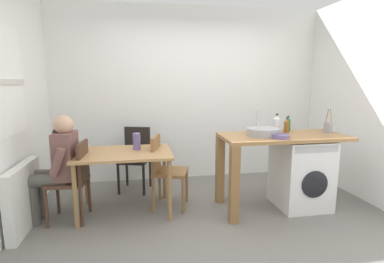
% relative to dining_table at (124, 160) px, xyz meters
% --- Properties ---
extents(ground_plane, '(5.46, 5.46, 0.00)m').
position_rel_dining_table_xyz_m(ground_plane, '(0.99, -0.54, -0.64)').
color(ground_plane, slate).
extents(wall_back, '(4.60, 0.10, 2.70)m').
position_rel_dining_table_xyz_m(wall_back, '(0.99, 1.21, 0.71)').
color(wall_back, white).
rests_on(wall_back, ground_plane).
extents(radiator, '(0.10, 0.80, 0.70)m').
position_rel_dining_table_xyz_m(radiator, '(-1.03, -0.24, -0.29)').
color(radiator, white).
rests_on(radiator, ground_plane).
extents(dining_table, '(1.10, 0.76, 0.74)m').
position_rel_dining_table_xyz_m(dining_table, '(0.00, 0.00, 0.00)').
color(dining_table, tan).
rests_on(dining_table, ground_plane).
extents(chair_person_seat, '(0.43, 0.43, 0.90)m').
position_rel_dining_table_xyz_m(chair_person_seat, '(-0.55, -0.11, -0.14)').
color(chair_person_seat, '#4C3323').
rests_on(chair_person_seat, ground_plane).
extents(chair_opposite, '(0.50, 0.50, 0.90)m').
position_rel_dining_table_xyz_m(chair_opposite, '(0.48, 0.07, -0.14)').
color(chair_opposite, olive).
rests_on(chair_opposite, ground_plane).
extents(chair_spare_by_wall, '(0.50, 0.50, 0.90)m').
position_rel_dining_table_xyz_m(chair_spare_by_wall, '(0.12, 0.77, -0.14)').
color(chair_spare_by_wall, black).
rests_on(chair_spare_by_wall, ground_plane).
extents(seated_person, '(0.51, 0.52, 1.20)m').
position_rel_dining_table_xyz_m(seated_person, '(-0.71, -0.09, 0.03)').
color(seated_person, '#595651').
rests_on(seated_person, ground_plane).
extents(kitchen_counter, '(1.50, 0.68, 0.92)m').
position_rel_dining_table_xyz_m(kitchen_counter, '(1.68, -0.21, 0.12)').
color(kitchen_counter, '#9E7042').
rests_on(kitchen_counter, ground_plane).
extents(washing_machine, '(0.60, 0.61, 0.86)m').
position_rel_dining_table_xyz_m(washing_machine, '(2.16, -0.21, -0.21)').
color(washing_machine, white).
rests_on(washing_machine, ground_plane).
extents(sink_basin, '(0.38, 0.38, 0.09)m').
position_rel_dining_table_xyz_m(sink_basin, '(1.63, -0.21, 0.32)').
color(sink_basin, '#9EA0A5').
rests_on(sink_basin, kitchen_counter).
extents(tap, '(0.02, 0.02, 0.28)m').
position_rel_dining_table_xyz_m(tap, '(1.63, -0.03, 0.42)').
color(tap, '#B2B2B7').
rests_on(tap, kitchen_counter).
extents(bottle_tall_green, '(0.08, 0.08, 0.24)m').
position_rel_dining_table_xyz_m(bottle_tall_green, '(1.89, -0.02, 0.38)').
color(bottle_tall_green, silver).
rests_on(bottle_tall_green, kitchen_counter).
extents(bottle_squat_brown, '(0.06, 0.06, 0.20)m').
position_rel_dining_table_xyz_m(bottle_squat_brown, '(2.01, -0.07, 0.37)').
color(bottle_squat_brown, brown).
rests_on(bottle_squat_brown, kitchen_counter).
extents(bottle_clear_small, '(0.06, 0.06, 0.20)m').
position_rel_dining_table_xyz_m(bottle_clear_small, '(2.09, 0.06, 0.37)').
color(bottle_clear_small, '#19592D').
rests_on(bottle_clear_small, kitchen_counter).
extents(mixing_bowl, '(0.19, 0.19, 0.05)m').
position_rel_dining_table_xyz_m(mixing_bowl, '(1.76, -0.41, 0.31)').
color(mixing_bowl, slate).
rests_on(mixing_bowl, kitchen_counter).
extents(utensil_crock, '(0.11, 0.11, 0.30)m').
position_rel_dining_table_xyz_m(utensil_crock, '(2.52, -0.16, 0.35)').
color(utensil_crock, gray).
rests_on(utensil_crock, kitchen_counter).
extents(vase, '(0.09, 0.09, 0.20)m').
position_rel_dining_table_xyz_m(vase, '(0.15, 0.10, 0.20)').
color(vase, slate).
rests_on(vase, dining_table).
extents(scissors, '(0.15, 0.06, 0.01)m').
position_rel_dining_table_xyz_m(scissors, '(1.84, -0.31, 0.28)').
color(scissors, '#B2B2B7').
rests_on(scissors, kitchen_counter).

